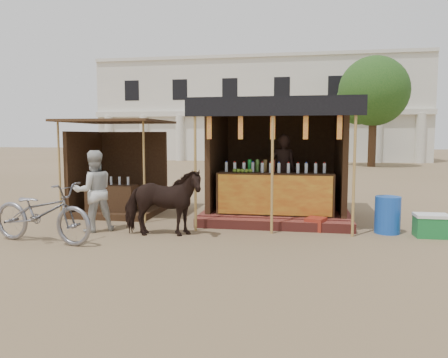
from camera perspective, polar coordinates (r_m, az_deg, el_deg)
ground at (r=7.71m, az=-2.12°, el=-9.34°), size 120.00×120.00×0.00m
main_stall at (r=10.69m, az=7.00°, el=0.46°), size 3.60×3.61×2.78m
secondary_stall at (r=11.59m, az=-14.13°, el=-0.16°), size 2.40×2.40×2.38m
cow at (r=8.74m, az=-8.05°, el=-3.08°), size 1.68×0.94×1.35m
motorbike at (r=8.83m, az=-22.68°, el=-4.07°), size 2.26×1.09×1.14m
bystander at (r=9.48m, az=-16.65°, el=-1.51°), size 1.05×1.02×1.70m
blue_barrel at (r=9.57m, az=20.58°, el=-4.41°), size 0.67×0.67×0.76m
red_crate at (r=9.46m, az=11.89°, el=-5.78°), size 0.49×0.50×0.27m
cooler at (r=9.57m, az=25.45°, el=-5.51°), size 0.65×0.45×0.46m
background_building at (r=37.44m, az=4.69°, el=8.72°), size 26.00×7.45×8.18m
tree at (r=29.83m, az=18.56°, el=10.48°), size 4.50×4.40×7.00m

